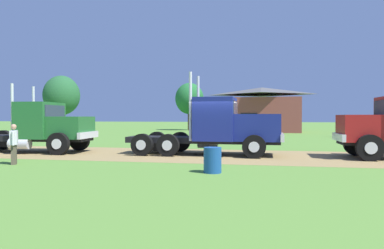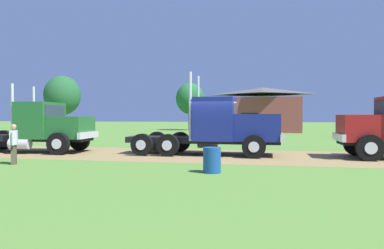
% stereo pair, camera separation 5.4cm
% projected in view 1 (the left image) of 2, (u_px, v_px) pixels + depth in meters
% --- Properties ---
extents(ground_plane, '(200.00, 200.00, 0.00)m').
position_uv_depth(ground_plane, '(217.00, 156.00, 16.89)').
color(ground_plane, '#578533').
extents(dirt_track, '(120.00, 6.05, 0.01)m').
position_uv_depth(dirt_track, '(217.00, 155.00, 16.89)').
color(dirt_track, olive).
rests_on(dirt_track, ground_plane).
extents(truck_foreground_white, '(7.44, 2.72, 3.87)m').
position_uv_depth(truck_foreground_white, '(222.00, 128.00, 17.14)').
color(truck_foreground_white, black).
rests_on(truck_foreground_white, ground_plane).
extents(truck_near_right, '(7.88, 3.10, 3.44)m').
position_uv_depth(truck_near_right, '(38.00, 129.00, 18.46)').
color(truck_near_right, black).
rests_on(truck_near_right, ground_plane).
extents(visitor_by_barrel, '(0.46, 0.57, 1.54)m').
position_uv_depth(visitor_by_barrel, '(14.00, 143.00, 13.80)').
color(visitor_by_barrel, silver).
rests_on(visitor_by_barrel, ground_plane).
extents(visitor_far_side, '(0.42, 0.66, 1.76)m').
position_uv_depth(visitor_far_side, '(20.00, 130.00, 23.30)').
color(visitor_far_side, '#33723F').
rests_on(visitor_far_side, ground_plane).
extents(steel_barrel, '(0.58, 0.58, 0.83)m').
position_uv_depth(steel_barrel, '(213.00, 160.00, 11.74)').
color(steel_barrel, '#19478C').
rests_on(steel_barrel, ground_plane).
extents(shed_building, '(9.29, 6.97, 5.28)m').
position_uv_depth(shed_building, '(262.00, 110.00, 43.13)').
color(shed_building, brown).
rests_on(shed_building, ground_plane).
extents(tree_left, '(4.87, 4.87, 7.37)m').
position_uv_depth(tree_left, '(62.00, 95.00, 49.27)').
color(tree_left, '#513823').
rests_on(tree_left, ground_plane).
extents(tree_mid, '(3.75, 3.75, 6.24)m').
position_uv_depth(tree_mid, '(189.00, 99.00, 47.73)').
color(tree_mid, '#513823').
rests_on(tree_mid, ground_plane).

